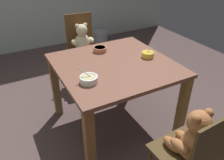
{
  "coord_description": "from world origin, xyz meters",
  "views": [
    {
      "loc": [
        -0.9,
        -1.62,
        1.67
      ],
      "look_at": [
        0.0,
        0.05,
        0.53
      ],
      "focal_mm": 36.06,
      "sensor_mm": 36.0,
      "label": 1
    }
  ],
  "objects": [
    {
      "name": "teddy_chair_near_front",
      "position": [
        0.06,
        -0.95,
        0.55
      ],
      "size": [
        0.41,
        0.39,
        0.85
      ],
      "rotation": [
        0.0,
        0.0,
        1.62
      ],
      "color": "#4A361B",
      "rests_on": "ground_plane"
    },
    {
      "name": "dining_table",
      "position": [
        0.0,
        0.0,
        0.61
      ],
      "size": [
        1.04,
        1.03,
        0.73
      ],
      "color": "brown",
      "rests_on": "ground_plane"
    },
    {
      "name": "porridge_bowl_white_near_left",
      "position": [
        -0.34,
        -0.19,
        0.76
      ],
      "size": [
        0.14,
        0.14,
        0.12
      ],
      "color": "white",
      "rests_on": "dining_table"
    },
    {
      "name": "ground_plane",
      "position": [
        0.0,
        0.0,
        -0.02
      ],
      "size": [
        5.2,
        5.2,
        0.04
      ],
      "color": "#4F3E3C"
    },
    {
      "name": "porridge_bowl_yellow_near_right",
      "position": [
        0.35,
        -0.03,
        0.76
      ],
      "size": [
        0.13,
        0.12,
        0.11
      ],
      "color": "yellow",
      "rests_on": "dining_table"
    },
    {
      "name": "metal_pail",
      "position": [
        0.88,
        2.15,
        0.13
      ],
      "size": [
        0.27,
        0.27,
        0.25
      ],
      "primitive_type": "cylinder",
      "color": "#93969B",
      "rests_on": "ground_plane"
    },
    {
      "name": "porridge_bowl_terracotta_far_center",
      "position": [
        -0.0,
        0.31,
        0.76
      ],
      "size": [
        0.14,
        0.14,
        0.05
      ],
      "color": "#BB6E4B",
      "rests_on": "dining_table"
    },
    {
      "name": "teddy_chair_far_center",
      "position": [
        0.06,
        0.95,
        0.55
      ],
      "size": [
        0.41,
        0.41,
        0.93
      ],
      "rotation": [
        0.0,
        0.0,
        -1.65
      ],
      "color": "brown",
      "rests_on": "ground_plane"
    }
  ]
}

